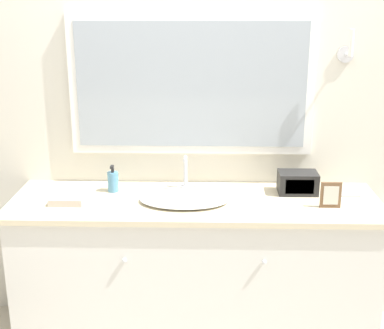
{
  "coord_description": "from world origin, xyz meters",
  "views": [
    {
      "loc": [
        0.05,
        -2.36,
        1.91
      ],
      "look_at": [
        -0.02,
        0.33,
        1.06
      ],
      "focal_mm": 50.0,
      "sensor_mm": 36.0,
      "label": 1
    }
  ],
  "objects_px": {
    "soap_bottle": "(113,181)",
    "appliance_box": "(298,183)",
    "picture_frame": "(331,195)",
    "sink_basin": "(184,198)"
  },
  "relations": [
    {
      "from": "soap_bottle",
      "to": "appliance_box",
      "type": "distance_m",
      "value": 1.03
    },
    {
      "from": "soap_bottle",
      "to": "appliance_box",
      "type": "bearing_deg",
      "value": 0.04
    },
    {
      "from": "soap_bottle",
      "to": "picture_frame",
      "type": "xyz_separation_m",
      "value": [
        1.16,
        -0.21,
        0.01
      ]
    },
    {
      "from": "appliance_box",
      "to": "picture_frame",
      "type": "xyz_separation_m",
      "value": [
        0.13,
        -0.21,
        0.01
      ]
    },
    {
      "from": "sink_basin",
      "to": "picture_frame",
      "type": "height_order",
      "value": "sink_basin"
    },
    {
      "from": "appliance_box",
      "to": "picture_frame",
      "type": "height_order",
      "value": "picture_frame"
    },
    {
      "from": "sink_basin",
      "to": "appliance_box",
      "type": "xyz_separation_m",
      "value": [
        0.62,
        0.15,
        0.04
      ]
    },
    {
      "from": "sink_basin",
      "to": "picture_frame",
      "type": "relative_size",
      "value": 3.43
    },
    {
      "from": "sink_basin",
      "to": "appliance_box",
      "type": "height_order",
      "value": "sink_basin"
    },
    {
      "from": "sink_basin",
      "to": "soap_bottle",
      "type": "height_order",
      "value": "sink_basin"
    }
  ]
}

